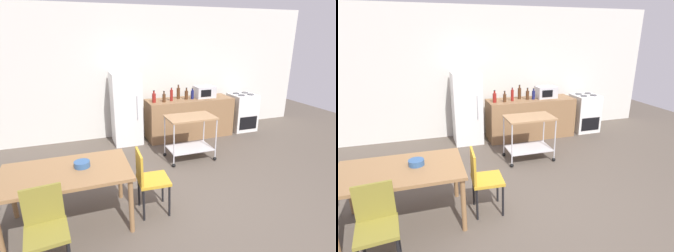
# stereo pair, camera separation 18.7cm
# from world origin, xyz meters

# --- Properties ---
(ground_plane) EXTENTS (12.00, 12.00, 0.00)m
(ground_plane) POSITION_xyz_m (0.00, 0.00, 0.00)
(ground_plane) COLOR brown
(back_wall) EXTENTS (8.40, 0.12, 2.90)m
(back_wall) POSITION_xyz_m (0.00, 3.20, 1.45)
(back_wall) COLOR silver
(back_wall) RESTS_ON ground_plane
(kitchen_counter) EXTENTS (2.00, 0.64, 0.90)m
(kitchen_counter) POSITION_xyz_m (0.90, 2.60, 0.45)
(kitchen_counter) COLOR olive
(kitchen_counter) RESTS_ON ground_plane
(dining_table) EXTENTS (1.50, 0.90, 0.75)m
(dining_table) POSITION_xyz_m (-1.78, 0.16, 0.67)
(dining_table) COLOR olive
(dining_table) RESTS_ON ground_plane
(chair_mustard) EXTENTS (0.42, 0.42, 0.89)m
(chair_mustard) POSITION_xyz_m (-0.79, 0.09, 0.52)
(chair_mustard) COLOR gold
(chair_mustard) RESTS_ON ground_plane
(chair_olive) EXTENTS (0.44, 0.44, 0.89)m
(chair_olive) POSITION_xyz_m (-1.99, -0.49, 0.52)
(chair_olive) COLOR olive
(chair_olive) RESTS_ON ground_plane
(stove_oven) EXTENTS (0.60, 0.61, 0.92)m
(stove_oven) POSITION_xyz_m (2.35, 2.62, 0.45)
(stove_oven) COLOR white
(stove_oven) RESTS_ON ground_plane
(refrigerator) EXTENTS (0.60, 0.63, 1.55)m
(refrigerator) POSITION_xyz_m (-0.55, 2.70, 0.78)
(refrigerator) COLOR white
(refrigerator) RESTS_ON ground_plane
(kitchen_cart) EXTENTS (0.91, 0.57, 0.85)m
(kitchen_cart) POSITION_xyz_m (0.41, 1.45, 0.57)
(kitchen_cart) COLOR #A37A51
(kitchen_cart) RESTS_ON ground_plane
(bottle_soy_sauce) EXTENTS (0.08, 0.08, 0.26)m
(bottle_soy_sauce) POSITION_xyz_m (0.03, 2.53, 1.01)
(bottle_soy_sauce) COLOR maroon
(bottle_soy_sauce) RESTS_ON kitchen_counter
(bottle_hot_sauce) EXTENTS (0.07, 0.07, 0.24)m
(bottle_hot_sauce) POSITION_xyz_m (0.25, 2.50, 1.00)
(bottle_hot_sauce) COLOR #4C2D19
(bottle_hot_sauce) RESTS_ON kitchen_counter
(bottle_vinegar) EXTENTS (0.07, 0.07, 0.29)m
(bottle_vinegar) POSITION_xyz_m (0.44, 2.55, 1.03)
(bottle_vinegar) COLOR maroon
(bottle_vinegar) RESTS_ON kitchen_counter
(bottle_wine) EXTENTS (0.08, 0.08, 0.32)m
(bottle_wine) POSITION_xyz_m (0.66, 2.69, 1.03)
(bottle_wine) COLOR #4C2D19
(bottle_wine) RESTS_ON kitchen_counter
(bottle_sparkling_water) EXTENTS (0.08, 0.08, 0.26)m
(bottle_sparkling_water) POSITION_xyz_m (0.81, 2.58, 1.01)
(bottle_sparkling_water) COLOR #4C2D19
(bottle_sparkling_water) RESTS_ON kitchen_counter
(bottle_olive_oil) EXTENTS (0.07, 0.07, 0.25)m
(bottle_olive_oil) POSITION_xyz_m (0.95, 2.56, 1.00)
(bottle_olive_oil) COLOR navy
(bottle_olive_oil) RESTS_ON kitchen_counter
(microwave) EXTENTS (0.46, 0.35, 0.26)m
(microwave) POSITION_xyz_m (1.28, 2.63, 1.03)
(microwave) COLOR silver
(microwave) RESTS_ON kitchen_counter
(fruit_bowl) EXTENTS (0.19, 0.19, 0.07)m
(fruit_bowl) POSITION_xyz_m (-1.59, 0.21, 0.79)
(fruit_bowl) COLOR #33598C
(fruit_bowl) RESTS_ON dining_table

